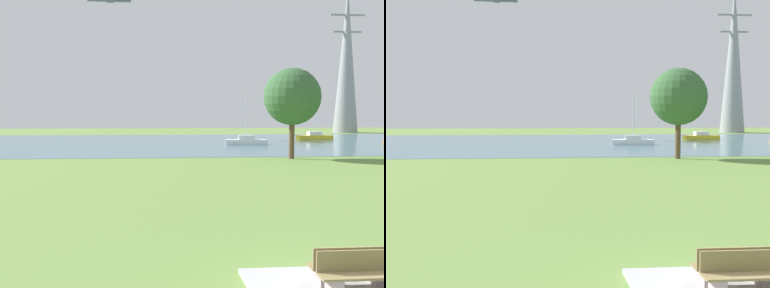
% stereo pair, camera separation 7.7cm
% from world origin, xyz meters
% --- Properties ---
extents(ground_plane, '(160.00, 160.00, 0.00)m').
position_xyz_m(ground_plane, '(0.00, 22.00, 0.00)').
color(ground_plane, olive).
extents(bench_facing_water, '(1.80, 0.48, 0.89)m').
position_xyz_m(bench_facing_water, '(0.00, 0.27, 0.47)').
color(bench_facing_water, '#9F8F91').
rests_on(bench_facing_water, concrete_pad).
extents(bench_facing_inland, '(1.80, 0.48, 0.89)m').
position_xyz_m(bench_facing_inland, '(0.00, -0.27, 0.47)').
color(bench_facing_inland, '#9F8F91').
rests_on(bench_facing_inland, concrete_pad).
extents(water_surface, '(140.00, 40.00, 0.02)m').
position_xyz_m(water_surface, '(0.00, 50.00, 0.01)').
color(water_surface, slate).
rests_on(water_surface, ground).
extents(sailboat_white, '(4.97, 2.18, 5.97)m').
position_xyz_m(sailboat_white, '(6.77, 45.03, 0.45)').
color(sailboat_white, white).
rests_on(sailboat_white, water_surface).
extents(sailboat_yellow, '(4.87, 1.75, 7.78)m').
position_xyz_m(sailboat_yellow, '(18.02, 54.06, 0.47)').
color(sailboat_yellow, yellow).
rests_on(sailboat_yellow, water_surface).
extents(tree_mid_shore, '(4.64, 4.64, 7.38)m').
position_xyz_m(tree_mid_shore, '(7.20, 28.65, 5.04)').
color(tree_mid_shore, brown).
rests_on(tree_mid_shore, ground).
extents(electricity_pylon, '(6.40, 4.40, 26.55)m').
position_xyz_m(electricity_pylon, '(31.21, 75.32, 13.29)').
color(electricity_pylon, gray).
rests_on(electricity_pylon, ground).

